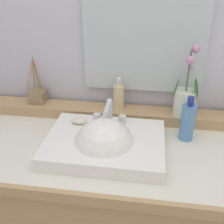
{
  "coord_description": "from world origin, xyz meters",
  "views": [
    {
      "loc": [
        0.12,
        -0.93,
        1.5
      ],
      "look_at": [
        -0.02,
        -0.01,
        1.0
      ],
      "focal_mm": 44.18,
      "sensor_mm": 36.0,
      "label": 1
    }
  ],
  "objects_px": {
    "soap_bar": "(79,121)",
    "reed_diffuser": "(38,96)",
    "sink_basin": "(105,146)",
    "lotion_bottle": "(188,121)",
    "potted_plant": "(185,98)",
    "soap_dispenser": "(119,96)"
  },
  "relations": [
    {
      "from": "potted_plant",
      "to": "soap_dispenser",
      "type": "distance_m",
      "value": 0.3
    },
    {
      "from": "sink_basin",
      "to": "soap_bar",
      "type": "bearing_deg",
      "value": 140.4
    },
    {
      "from": "sink_basin",
      "to": "reed_diffuser",
      "type": "bearing_deg",
      "value": 143.36
    },
    {
      "from": "soap_bar",
      "to": "lotion_bottle",
      "type": "bearing_deg",
      "value": 3.94
    },
    {
      "from": "lotion_bottle",
      "to": "potted_plant",
      "type": "bearing_deg",
      "value": 93.29
    },
    {
      "from": "potted_plant",
      "to": "reed_diffuser",
      "type": "xyz_separation_m",
      "value": [
        -0.7,
        0.03,
        -0.05
      ]
    },
    {
      "from": "soap_bar",
      "to": "potted_plant",
      "type": "xyz_separation_m",
      "value": [
        0.45,
        0.15,
        0.07
      ]
    },
    {
      "from": "reed_diffuser",
      "to": "lotion_bottle",
      "type": "xyz_separation_m",
      "value": [
        0.71,
        -0.15,
        0.0
      ]
    },
    {
      "from": "soap_dispenser",
      "to": "soap_bar",
      "type": "bearing_deg",
      "value": -129.23
    },
    {
      "from": "potted_plant",
      "to": "reed_diffuser",
      "type": "bearing_deg",
      "value": 177.53
    },
    {
      "from": "soap_bar",
      "to": "soap_dispenser",
      "type": "distance_m",
      "value": 0.24
    },
    {
      "from": "sink_basin",
      "to": "soap_bar",
      "type": "xyz_separation_m",
      "value": [
        -0.13,
        0.11,
        0.04
      ]
    },
    {
      "from": "potted_plant",
      "to": "reed_diffuser",
      "type": "relative_size",
      "value": 1.36
    },
    {
      "from": "potted_plant",
      "to": "lotion_bottle",
      "type": "distance_m",
      "value": 0.13
    },
    {
      "from": "soap_dispenser",
      "to": "lotion_bottle",
      "type": "xyz_separation_m",
      "value": [
        0.31,
        -0.15,
        -0.03
      ]
    },
    {
      "from": "soap_dispenser",
      "to": "reed_diffuser",
      "type": "distance_m",
      "value": 0.4
    },
    {
      "from": "sink_basin",
      "to": "potted_plant",
      "type": "distance_m",
      "value": 0.42
    },
    {
      "from": "soap_bar",
      "to": "reed_diffuser",
      "type": "bearing_deg",
      "value": 144.93
    },
    {
      "from": "sink_basin",
      "to": "lotion_bottle",
      "type": "height_order",
      "value": "lotion_bottle"
    },
    {
      "from": "soap_dispenser",
      "to": "reed_diffuser",
      "type": "bearing_deg",
      "value": -179.92
    },
    {
      "from": "soap_bar",
      "to": "potted_plant",
      "type": "bearing_deg",
      "value": 18.45
    },
    {
      "from": "soap_bar",
      "to": "sink_basin",
      "type": "bearing_deg",
      "value": -39.6
    }
  ]
}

